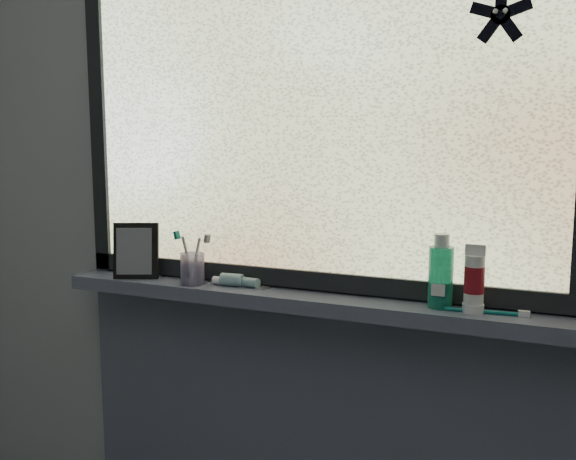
# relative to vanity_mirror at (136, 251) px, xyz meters

# --- Properties ---
(wall_back) EXTENTS (3.00, 0.01, 2.50)m
(wall_back) POSITION_rel_vanity_mirror_xyz_m (0.61, 0.09, 0.15)
(wall_back) COLOR #9EA3A8
(wall_back) RESTS_ON ground
(windowsill) EXTENTS (1.62, 0.14, 0.04)m
(windowsill) POSITION_rel_vanity_mirror_xyz_m (0.61, 0.02, -0.10)
(windowsill) COLOR #51566C
(windowsill) RESTS_ON wall_back
(window_pane) EXTENTS (1.50, 0.01, 1.00)m
(window_pane) POSITION_rel_vanity_mirror_xyz_m (0.61, 0.07, 0.43)
(window_pane) COLOR silver
(window_pane) RESTS_ON wall_back
(frame_bottom) EXTENTS (1.60, 0.03, 0.05)m
(frame_bottom) POSITION_rel_vanity_mirror_xyz_m (0.61, 0.06, -0.05)
(frame_bottom) COLOR black
(frame_bottom) RESTS_ON windowsill
(frame_left) EXTENTS (0.05, 0.03, 1.10)m
(frame_left) POSITION_rel_vanity_mirror_xyz_m (-0.17, 0.06, 0.43)
(frame_left) COLOR black
(frame_left) RESTS_ON wall_back
(starfish_sticker) EXTENTS (0.15, 0.02, 0.15)m
(starfish_sticker) POSITION_rel_vanity_mirror_xyz_m (1.01, 0.06, 0.62)
(starfish_sticker) COLOR black
(starfish_sticker) RESTS_ON window_pane
(vanity_mirror) EXTENTS (0.15, 0.11, 0.17)m
(vanity_mirror) POSITION_rel_vanity_mirror_xyz_m (0.00, 0.00, 0.00)
(vanity_mirror) COLOR black
(vanity_mirror) RESTS_ON windowsill
(toothpaste_tube) EXTENTS (0.20, 0.04, 0.04)m
(toothpaste_tube) POSITION_rel_vanity_mirror_xyz_m (0.33, 0.02, -0.07)
(toothpaste_tube) COLOR silver
(toothpaste_tube) RESTS_ON windowsill
(toothbrush_cup) EXTENTS (0.09, 0.09, 0.09)m
(toothbrush_cup) POSITION_rel_vanity_mirror_xyz_m (0.20, -0.00, -0.04)
(toothbrush_cup) COLOR #AEA2D7
(toothbrush_cup) RESTS_ON windowsill
(toothbrush_lying) EXTENTS (0.21, 0.04, 0.01)m
(toothbrush_lying) POSITION_rel_vanity_mirror_xyz_m (1.00, 0.00, -0.08)
(toothbrush_lying) COLOR #0B6A66
(toothbrush_lying) RESTS_ON windowsill
(mouthwash_bottle) EXTENTS (0.07, 0.07, 0.15)m
(mouthwash_bottle) POSITION_rel_vanity_mirror_xyz_m (0.90, 0.02, 0.01)
(mouthwash_bottle) COLOR #20A57D
(mouthwash_bottle) RESTS_ON windowsill
(cream_tube) EXTENTS (0.05, 0.05, 0.12)m
(cream_tube) POSITION_rel_vanity_mirror_xyz_m (0.98, 0.00, 0.01)
(cream_tube) COLOR silver
(cream_tube) RESTS_ON windowsill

